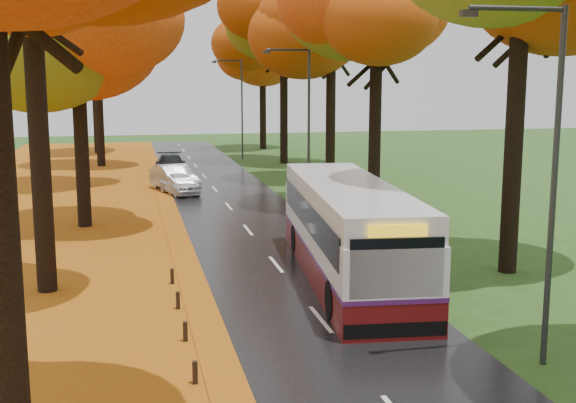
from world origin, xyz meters
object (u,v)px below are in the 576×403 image
object	(u,v)px
car_white	(179,183)
car_silver	(174,178)
streetlamp_far	(239,101)
bus	(348,229)
streetlamp_mid	(304,114)
car_dark	(171,165)
streetlamp_near	(545,160)

from	to	relation	value
car_white	car_silver	world-z (taller)	car_silver
streetlamp_far	bus	xyz separation A→B (m)	(-2.01, -36.20, -3.05)
car_white	car_silver	distance (m)	1.29
streetlamp_mid	car_white	world-z (taller)	streetlamp_mid
car_white	car_dark	xyz separation A→B (m)	(0.01, 8.17, 0.09)
bus	streetlamp_far	bearing A→B (deg)	92.50
streetlamp_far	car_silver	distance (m)	17.76
car_silver	car_dark	size ratio (longest dim) A/B	0.94
car_dark	streetlamp_near	bearing A→B (deg)	-78.68
streetlamp_near	bus	world-z (taller)	streetlamp_near
streetlamp_far	car_dark	xyz separation A→B (m)	(-6.10, -9.23, -3.97)
streetlamp_mid	car_dark	bearing A→B (deg)	115.56
streetlamp_near	car_silver	world-z (taller)	streetlamp_near
streetlamp_far	car_dark	size ratio (longest dim) A/B	1.65
streetlamp_mid	streetlamp_near	bearing A→B (deg)	-90.00
streetlamp_far	car_white	bearing A→B (deg)	-109.35
streetlamp_mid	car_white	bearing A→B (deg)	143.04
streetlamp_mid	streetlamp_far	distance (m)	22.00
car_white	car_dark	bearing A→B (deg)	73.63
streetlamp_near	streetlamp_far	bearing A→B (deg)	90.00
car_silver	car_white	bearing A→B (deg)	-98.28
streetlamp_far	car_white	size ratio (longest dim) A/B	2.22
streetlamp_mid	car_silver	xyz separation A→B (m)	(-6.30, 5.87, -3.92)
streetlamp_far	bus	bearing A→B (deg)	-93.17
car_white	car_silver	xyz separation A→B (m)	(-0.19, 1.27, 0.14)
streetlamp_near	bus	bearing A→B (deg)	104.43
streetlamp_near	car_dark	bearing A→B (deg)	99.96
streetlamp_near	bus	size ratio (longest dim) A/B	0.67
car_dark	streetlamp_mid	bearing A→B (deg)	-63.08
car_silver	car_dark	distance (m)	6.90
bus	car_dark	distance (m)	27.29
streetlamp_mid	bus	distance (m)	14.66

